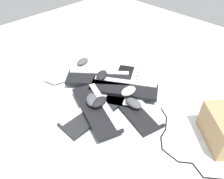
{
  "coord_description": "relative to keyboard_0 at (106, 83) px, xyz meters",
  "views": [
    {
      "loc": [
        -0.77,
        0.72,
        0.96
      ],
      "look_at": [
        0.02,
        -0.06,
        0.03
      ],
      "focal_mm": 35.0,
      "sensor_mm": 36.0,
      "label": 1
    }
  ],
  "objects": [
    {
      "name": "mouse_5",
      "position": [
        0.02,
        0.02,
        0.07
      ],
      "size": [
        0.11,
        0.13,
        0.04
      ],
      "primitive_type": "ellipsoid",
      "rotation": [
        0.0,
        0.0,
        5.2
      ],
      "color": "black",
      "rests_on": "keyboard_6"
    },
    {
      "name": "keyboard_2",
      "position": [
        -0.29,
        0.04,
        0.0
      ],
      "size": [
        0.46,
        0.26,
        0.03
      ],
      "color": "black",
      "rests_on": "ground"
    },
    {
      "name": "keyboard_5",
      "position": [
        -0.15,
        -0.02,
        0.03
      ],
      "size": [
        0.45,
        0.36,
        0.03
      ],
      "color": "black",
      "rests_on": "keyboard_3"
    },
    {
      "name": "cable_1",
      "position": [
        -0.72,
        0.08,
        -0.01
      ],
      "size": [
        0.67,
        0.25,
        0.01
      ],
      "color": "black",
      "rests_on": "ground"
    },
    {
      "name": "mouse_3",
      "position": [
        -0.3,
        0.05,
        0.04
      ],
      "size": [
        0.11,
        0.07,
        0.04
      ],
      "primitive_type": "ellipsoid",
      "rotation": [
        0.0,
        0.0,
        6.25
      ],
      "color": "#4C4C51",
      "rests_on": "keyboard_2"
    },
    {
      "name": "keyboard_4",
      "position": [
        -0.17,
        0.24,
        0.03
      ],
      "size": [
        0.46,
        0.29,
        0.03
      ],
      "color": "black",
      "rests_on": "keyboard_1"
    },
    {
      "name": "ground_plane",
      "position": [
        -0.11,
        0.09,
        -0.01
      ],
      "size": [
        3.2,
        3.2,
        0.0
      ],
      "primitive_type": "plane",
      "color": "silver"
    },
    {
      "name": "mouse_1",
      "position": [
        -0.22,
        0.01,
        0.07
      ],
      "size": [
        0.07,
        0.11,
        0.04
      ],
      "primitive_type": "ellipsoid",
      "rotation": [
        0.0,
        0.0,
        1.53
      ],
      "color": "silver",
      "rests_on": "keyboard_5"
    },
    {
      "name": "mouse_4",
      "position": [
        0.32,
        -0.05,
        0.01
      ],
      "size": [
        0.08,
        0.12,
        0.04
      ],
      "primitive_type": "ellipsoid",
      "rotation": [
        0.0,
        0.0,
        4.89
      ],
      "color": "#4C4C51",
      "rests_on": "ground"
    },
    {
      "name": "mouse_2",
      "position": [
        -0.16,
        0.21,
        0.07
      ],
      "size": [
        0.07,
        0.11,
        0.04
      ],
      "primitive_type": "ellipsoid",
      "rotation": [
        0.0,
        0.0,
        4.78
      ],
      "color": "black",
      "rests_on": "keyboard_4"
    },
    {
      "name": "keyboard_1",
      "position": [
        -0.15,
        0.24,
        0.0
      ],
      "size": [
        0.16,
        0.44,
        0.03
      ],
      "color": "#232326",
      "rests_on": "ground"
    },
    {
      "name": "cable_0",
      "position": [
        0.0,
        0.2,
        -0.01
      ],
      "size": [
        0.7,
        0.16,
        0.01
      ],
      "color": "black",
      "rests_on": "ground"
    },
    {
      "name": "keyboard_3",
      "position": [
        -0.11,
        -0.07,
        0.0
      ],
      "size": [
        0.35,
        0.46,
        0.03
      ],
      "color": "black",
      "rests_on": "ground"
    },
    {
      "name": "keyboard_0",
      "position": [
        0.0,
        0.0,
        0.0
      ],
      "size": [
        0.46,
        0.26,
        0.03
      ],
      "color": "black",
      "rests_on": "ground"
    },
    {
      "name": "keyboard_6",
      "position": [
        0.05,
        0.02,
        0.03
      ],
      "size": [
        0.43,
        0.4,
        0.03
      ],
      "color": "black",
      "rests_on": "keyboard_0"
    },
    {
      "name": "mouse_0",
      "position": [
        -0.12,
        0.23,
        0.07
      ],
      "size": [
        0.13,
        0.12,
        0.04
      ],
      "primitive_type": "ellipsoid",
      "rotation": [
        0.0,
        0.0,
        5.66
      ],
      "color": "#4C4C51",
      "rests_on": "keyboard_4"
    }
  ]
}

